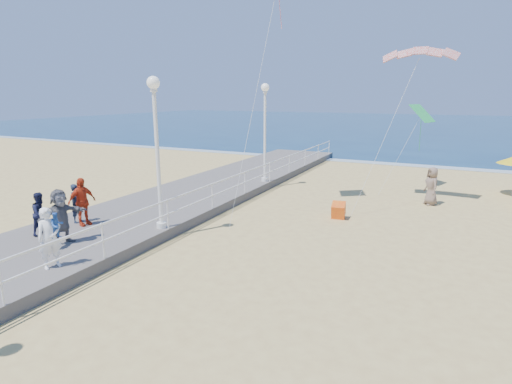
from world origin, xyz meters
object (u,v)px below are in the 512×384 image
at_px(lamp_post_mid, 157,138).
at_px(lamp_post_far, 265,122).
at_px(spectator_0, 77,203).
at_px(spectator_7, 41,213).
at_px(spectator_3, 82,202).
at_px(spectator_5, 61,217).
at_px(toddler_held, 57,225).
at_px(woman_holding_toddler, 50,238).
at_px(beach_walker_c, 432,186).
at_px(box_kite, 338,212).

distance_m(lamp_post_mid, lamp_post_far, 9.00).
relative_size(spectator_0, spectator_7, 0.99).
relative_size(lamp_post_far, spectator_7, 3.58).
height_order(spectator_0, spectator_3, spectator_3).
distance_m(spectator_5, spectator_7, 1.44).
bearing_deg(lamp_post_far, lamp_post_mid, -90.00).
distance_m(toddler_held, spectator_0, 4.26).
relative_size(lamp_post_mid, woman_holding_toddler, 3.07).
bearing_deg(spectator_3, spectator_0, 82.98).
bearing_deg(spectator_5, toddler_held, -124.93).
distance_m(spectator_5, beach_walker_c, 15.85).
bearing_deg(spectator_7, spectator_3, -20.42).
bearing_deg(spectator_5, lamp_post_mid, -28.96).
bearing_deg(box_kite, spectator_5, -139.25).
bearing_deg(beach_walker_c, box_kite, -69.69).
relative_size(spectator_7, beach_walker_c, 0.82).
xyz_separation_m(lamp_post_mid, beach_walker_c, (8.58, 9.28, -2.75)).
height_order(toddler_held, spectator_5, spectator_5).
bearing_deg(spectator_7, lamp_post_mid, -55.70).
height_order(spectator_3, beach_walker_c, spectator_3).
relative_size(spectator_5, beach_walker_c, 1.00).
height_order(woman_holding_toddler, spectator_3, spectator_3).
height_order(beach_walker_c, box_kite, beach_walker_c).
bearing_deg(beach_walker_c, toddler_held, -64.37).
height_order(toddler_held, spectator_7, toddler_held).
bearing_deg(toddler_held, spectator_3, 57.93).
relative_size(toddler_held, spectator_3, 0.41).
relative_size(beach_walker_c, box_kite, 3.03).
distance_m(lamp_post_mid, beach_walker_c, 12.93).
xyz_separation_m(lamp_post_mid, spectator_3, (-2.79, -1.01, -2.37)).
relative_size(lamp_post_mid, spectator_5, 2.94).
relative_size(woman_holding_toddler, toddler_held, 2.38).
xyz_separation_m(toddler_held, spectator_0, (-2.90, 3.08, -0.48)).
relative_size(woman_holding_toddler, spectator_5, 0.96).
bearing_deg(lamp_post_mid, lamp_post_far, 90.00).
relative_size(toddler_held, spectator_5, 0.40).
height_order(spectator_5, box_kite, spectator_5).
xyz_separation_m(spectator_0, spectator_7, (0.03, -1.49, 0.00)).
bearing_deg(lamp_post_far, woman_holding_toddler, -92.29).
distance_m(spectator_0, spectator_3, 0.53).
bearing_deg(spectator_5, box_kite, -36.17).
xyz_separation_m(spectator_0, beach_walker_c, (11.85, 10.13, -0.23)).
distance_m(spectator_5, box_kite, 10.58).
relative_size(lamp_post_mid, lamp_post_far, 1.00).
height_order(spectator_0, box_kite, spectator_0).
bearing_deg(lamp_post_far, spectator_7, -105.95).
height_order(toddler_held, beach_walker_c, toddler_held).
xyz_separation_m(spectator_3, box_kite, (7.98, 6.18, -0.99)).
height_order(spectator_0, beach_walker_c, spectator_0).
xyz_separation_m(toddler_held, box_kite, (5.57, 9.10, -1.31)).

